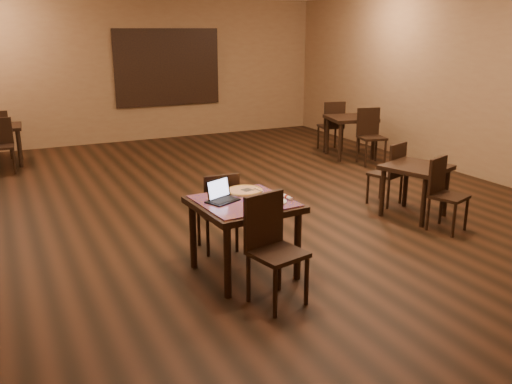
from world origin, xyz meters
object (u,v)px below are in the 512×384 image
chair_main_near (271,242)px  other_table_b_chair_near (1,142)px  tiled_table (244,210)px  pizza_pan (245,192)px  chair_main_far (219,208)px  other_table_a_chair_near (370,133)px  other_table_a_chair_far (332,123)px  other_table_c (416,174)px  other_table_c_chair_far (391,170)px  other_table_a (350,124)px  other_table_c_chair_near (443,190)px  laptop (221,195)px

chair_main_near → other_table_b_chair_near: chair_main_near is taller
tiled_table → pizza_pan: bearing=59.3°
tiled_table → chair_main_far: chair_main_far is taller
chair_main_near → other_table_a_chair_near: (4.03, 3.86, 0.01)m
tiled_table → other_table_a_chair_far: size_ratio=0.99×
other_table_c → other_table_c_chair_far: other_table_c_chair_far is taller
other_table_a_chair_far → other_table_a: bearing=104.3°
other_table_b_chair_near → other_table_c: 6.79m
other_table_a_chair_near → other_table_c_chair_far: 2.47m
other_table_a_chair_near → other_table_c: size_ratio=1.08×
other_table_b_chair_near → other_table_c_chair_near: size_ratio=1.04×
tiled_table → other_table_b_chair_near: size_ratio=1.07×
laptop → other_table_c_chair_far: bearing=-4.3°
laptop → other_table_b_chair_near: (-1.81, 5.39, -0.30)m
chair_main_far → other_table_b_chair_near: size_ratio=0.98×
other_table_a → other_table_c: bearing=-99.2°
laptop → other_table_a: (4.19, 3.73, -0.18)m
chair_main_near → other_table_a: (4.01, 4.44, 0.09)m
chair_main_near → other_table_a_chair_far: bearing=38.9°
other_table_a_chair_near → other_table_c_chair_far: bearing=-108.5°
laptop → other_table_b_chair_near: laptop is taller
pizza_pan → other_table_c_chair_far: other_table_c_chair_far is taller
laptop → other_table_a: bearing=18.1°
pizza_pan → other_table_a_chair_near: other_table_a_chair_near is taller
chair_main_near → other_table_c_chair_near: bearing=2.0°
chair_main_near → chair_main_far: 1.24m
tiled_table → other_table_c_chair_far: (2.74, 1.12, -0.16)m
laptop → other_table_c_chair_far: (2.94, 1.03, -0.32)m
chair_main_near → other_table_b_chair_near: 6.42m
other_table_c_chair_far → other_table_a_chair_far: bearing=-129.6°
other_table_b_chair_near → laptop: bearing=-68.0°
other_table_a_chair_near → pizza_pan: bearing=-129.8°
chair_main_near → tiled_table: bearing=75.7°
chair_main_far → other_table_c: 2.72m
other_table_a_chair_near → other_table_c_chair_near: other_table_a_chair_near is taller
laptop → other_table_b_chair_near: bearing=84.9°
chair_main_near → other_table_c_chair_near: (2.70, 0.70, -0.06)m
tiled_table → other_table_c: 2.78m
chair_main_near → other_table_b_chair_near: bearing=95.4°
other_table_c → other_table_a_chair_near: bearing=44.8°
other_table_a_chair_far → pizza_pan: bearing=59.7°
laptop → pizza_pan: bearing=0.6°
other_table_c → other_table_a: bearing=49.3°
pizza_pan → other_table_a: bearing=42.8°
other_table_a → other_table_c_chair_near: 3.96m
tiled_table → other_table_a_chair_near: other_table_a_chair_near is taller
other_table_c_chair_far → laptop: bearing=0.2°
chair_main_far → other_table_a_chair_far: 5.49m
laptop → other_table_a_chair_near: bearing=13.2°
other_table_a_chair_far → other_table_c_chair_far: size_ratio=1.13×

